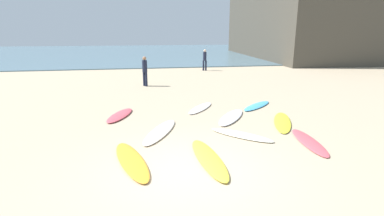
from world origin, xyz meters
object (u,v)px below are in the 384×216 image
at_px(surfboard_7, 257,106).
at_px(beachgoer_near, 145,70).
at_px(surfboard_6, 160,131).
at_px(beachgoer_mid, 205,59).
at_px(surfboard_5, 231,117).
at_px(surfboard_9, 209,158).
at_px(surfboard_2, 131,160).
at_px(surfboard_3, 241,135).
at_px(surfboard_8, 309,142).
at_px(surfboard_4, 200,108).
at_px(surfboard_1, 282,122).
at_px(surfboard_0, 120,115).

distance_m(surfboard_7, beachgoer_near, 7.31).
relative_size(surfboard_6, beachgoer_mid, 1.49).
distance_m(surfboard_5, surfboard_9, 3.72).
height_order(surfboard_2, surfboard_3, surfboard_2).
distance_m(surfboard_3, surfboard_8, 1.94).
bearing_deg(surfboard_7, surfboard_4, -133.85).
distance_m(surfboard_8, beachgoer_near, 10.79).
relative_size(surfboard_2, surfboard_5, 1.08).
height_order(surfboard_4, surfboard_8, surfboard_4).
bearing_deg(surfboard_9, beachgoer_mid, -105.62).
relative_size(surfboard_2, surfboard_4, 1.20).
height_order(surfboard_1, surfboard_5, surfboard_5).
distance_m(surfboard_1, surfboard_9, 4.08).
relative_size(surfboard_6, surfboard_9, 1.00).
bearing_deg(surfboard_3, surfboard_4, 55.03).
relative_size(surfboard_9, beachgoer_near, 1.48).
distance_m(surfboard_5, surfboard_7, 2.13).
distance_m(surfboard_4, surfboard_5, 1.73).
distance_m(surfboard_1, surfboard_2, 5.60).
bearing_deg(surfboard_7, surfboard_9, -76.07).
xyz_separation_m(surfboard_0, surfboard_8, (5.51, -3.70, -0.01)).
distance_m(surfboard_1, beachgoer_mid, 14.03).
distance_m(surfboard_1, surfboard_3, 2.11).
bearing_deg(surfboard_0, surfboard_4, 28.62).
relative_size(surfboard_8, surfboard_9, 0.86).
bearing_deg(surfboard_8, surfboard_4, -53.72).
distance_m(surfboard_4, surfboard_9, 4.91).
bearing_deg(surfboard_7, surfboard_6, -101.28).
relative_size(surfboard_2, beachgoer_mid, 1.46).
bearing_deg(surfboard_9, surfboard_1, -145.92).
xyz_separation_m(surfboard_6, surfboard_9, (1.04, -2.23, 0.01)).
bearing_deg(surfboard_5, surfboard_2, 74.91).
bearing_deg(surfboard_3, beachgoer_near, 62.17).
bearing_deg(beachgoer_mid, surfboard_8, -74.57).
height_order(surfboard_5, surfboard_6, surfboard_5).
relative_size(surfboard_3, surfboard_4, 1.00).
height_order(surfboard_6, beachgoer_near, beachgoer_near).
distance_m(surfboard_5, surfboard_6, 2.90).
height_order(surfboard_4, surfboard_9, surfboard_9).
xyz_separation_m(surfboard_2, surfboard_3, (3.26, 1.27, -0.01)).
xyz_separation_m(surfboard_0, surfboard_6, (1.36, -2.07, -0.01)).
height_order(surfboard_9, beachgoer_near, beachgoer_near).
height_order(surfboard_3, surfboard_4, surfboard_3).
height_order(surfboard_0, beachgoer_near, beachgoer_near).
bearing_deg(surfboard_6, surfboard_1, -153.07).
bearing_deg(surfboard_2, surfboard_9, -20.92).
xyz_separation_m(surfboard_7, surfboard_8, (-0.13, -4.16, -0.01)).
height_order(surfboard_4, beachgoer_mid, beachgoer_mid).
distance_m(surfboard_3, surfboard_9, 2.02).
bearing_deg(beachgoer_near, surfboard_7, -176.85).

